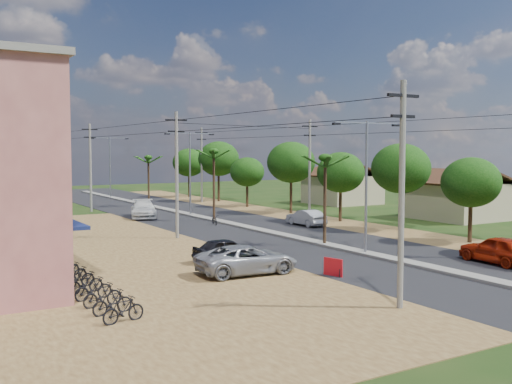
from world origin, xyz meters
TOP-DOWN VIEW (x-y plane):
  - ground at (0.00, 0.00)m, footprint 160.00×160.00m
  - road at (0.00, 15.00)m, footprint 12.00×110.00m
  - median at (0.00, 18.00)m, footprint 1.00×90.00m
  - dirt_lot_west at (-15.00, 8.00)m, footprint 18.00×46.00m
  - dirt_shoulder_east at (8.50, 15.00)m, footprint 5.00×90.00m
  - house_east_near at (20.00, 10.00)m, footprint 7.60×7.50m
  - house_east_far at (21.00, 28.00)m, footprint 7.60×7.50m
  - tree_east_b at (9.30, 0.00)m, footprint 4.00×4.00m
  - tree_east_c at (9.70, 7.00)m, footprint 4.60×4.60m
  - tree_east_d at (9.40, 14.00)m, footprint 4.20×4.20m
  - tree_east_e at (9.60, 22.00)m, footprint 4.80×4.80m
  - tree_east_f at (9.20, 30.00)m, footprint 3.80×3.80m
  - tree_east_g at (9.80, 38.00)m, footprint 5.00×5.00m
  - tree_east_h at (9.50, 46.00)m, footprint 4.40×4.40m
  - palm_median_near at (0.00, 4.00)m, footprint 2.00×2.00m
  - palm_median_mid at (0.00, 20.00)m, footprint 2.00×2.00m
  - palm_median_far at (0.00, 36.00)m, footprint 2.00×2.00m
  - streetlight_near at (0.00, 0.00)m, footprint 5.10×0.18m
  - streetlight_mid at (0.00, 25.00)m, footprint 5.10×0.18m
  - streetlight_far at (0.00, 50.00)m, footprint 5.10×0.18m
  - utility_pole_w_a at (-7.00, -10.00)m, footprint 1.60×0.24m
  - utility_pole_w_b at (-7.00, 12.00)m, footprint 1.60×0.24m
  - utility_pole_w_c at (-7.00, 34.00)m, footprint 1.60×0.24m
  - utility_pole_w_d at (-7.00, 55.00)m, footprint 1.60×0.24m
  - utility_pole_e_b at (7.50, 16.00)m, footprint 1.60×0.24m
  - utility_pole_e_c at (7.50, 38.00)m, footprint 1.60×0.24m
  - car_red_near at (4.32, -6.02)m, footprint 2.23×4.74m
  - car_silver_mid at (5.00, 13.05)m, footprint 1.42×4.04m
  - car_white_far at (-4.47, 25.63)m, footprint 3.85×5.90m
  - car_parked_silver at (-8.90, -1.18)m, footprint 5.42×2.79m
  - car_parked_dark at (-8.16, 2.48)m, footprint 3.84×1.61m
  - moto_rider_east at (4.73, -6.20)m, footprint 1.05×1.87m
  - moto_rider_west_a at (-1.20, 17.53)m, footprint 0.93×1.70m
  - moto_rider_west_b at (-2.71, 28.41)m, footprint 0.56×1.60m
  - roadside_sign at (-5.50, -3.86)m, footprint 0.38×1.09m
  - parked_scooter_row at (-17.07, -1.11)m, footprint 1.72×11.16m

SIDE VIEW (x-z plane):
  - ground at x=0.00m, z-range 0.00..0.00m
  - dirt_shoulder_east at x=8.50m, z-range 0.00..0.03m
  - dirt_lot_west at x=-15.00m, z-range 0.00..0.04m
  - road at x=0.00m, z-range 0.00..0.04m
  - median at x=0.00m, z-range 0.00..0.18m
  - moto_rider_west_a at x=-1.20m, z-range 0.00..0.85m
  - roadside_sign at x=-5.50m, z-range 0.00..0.92m
  - moto_rider_east at x=4.73m, z-range 0.00..0.93m
  - moto_rider_west_b at x=-2.71m, z-range 0.00..0.95m
  - parked_scooter_row at x=-17.07m, z-range 0.00..1.00m
  - car_parked_dark at x=-8.16m, z-range 0.00..1.30m
  - car_silver_mid at x=5.00m, z-range 0.00..1.33m
  - car_parked_silver at x=-8.90m, z-range 0.00..1.46m
  - car_red_near at x=4.32m, z-range 0.00..1.57m
  - car_white_far at x=-4.47m, z-range 0.00..1.59m
  - house_east_near at x=20.00m, z-range 0.09..4.69m
  - house_east_far at x=21.00m, z-range 0.09..4.69m
  - tree_east_f at x=9.20m, z-range 1.13..6.64m
  - tree_east_b at x=9.30m, z-range 1.20..7.03m
  - tree_east_d at x=9.40m, z-range 1.27..7.41m
  - tree_east_h at x=9.50m, z-range 1.38..7.90m
  - utility_pole_w_a at x=-7.00m, z-range 0.26..9.26m
  - utility_pole_w_b at x=-7.00m, z-range 0.26..9.26m
  - utility_pole_w_c at x=-7.00m, z-range 0.26..9.26m
  - utility_pole_w_d at x=-7.00m, z-range 0.26..9.26m
  - utility_pole_e_b at x=7.50m, z-range 0.26..9.26m
  - utility_pole_e_c at x=7.50m, z-range 0.26..9.26m
  - streetlight_near at x=0.00m, z-range 0.79..8.79m
  - streetlight_mid at x=0.00m, z-range 0.79..8.79m
  - streetlight_far at x=0.00m, z-range 0.79..8.79m
  - tree_east_c at x=9.70m, z-range 1.45..8.28m
  - tree_east_e at x=9.60m, z-range 1.52..8.66m
  - tree_east_g at x=9.80m, z-range 1.55..8.93m
  - palm_median_far at x=0.00m, z-range 2.34..8.19m
  - palm_median_near at x=0.00m, z-range 2.46..8.61m
  - palm_median_mid at x=0.00m, z-range 2.62..9.17m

